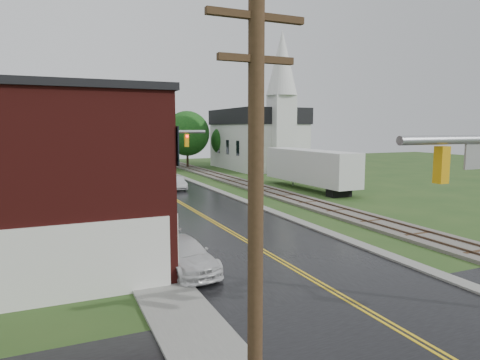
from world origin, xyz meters
TOP-DOWN VIEW (x-y plane):
  - main_road at (0.00, 30.00)m, footprint 10.00×90.00m
  - cross_road at (0.00, 2.00)m, footprint 60.00×9.00m
  - curb_right at (5.40, 35.00)m, footprint 0.80×70.00m
  - sidewalk_left at (-6.20, 25.00)m, footprint 2.40×50.00m
  - yellow_house at (-11.00, 26.00)m, footprint 8.00×7.00m
  - darkred_building at (-10.00, 35.00)m, footprint 7.00×6.00m
  - church at (20.00, 53.74)m, footprint 10.40×18.40m
  - railroad at (10.00, 35.00)m, footprint 3.20×80.00m
  - traffic_signal_far at (-3.47, 27.00)m, footprint 7.34×0.43m
  - utility_pole_a at (-6.80, 0.00)m, footprint 1.80×0.28m
  - utility_pole_b at (-6.80, 22.00)m, footprint 1.80×0.28m
  - utility_pole_c at (-6.80, 44.00)m, footprint 1.80×0.28m
  - tree_left_c at (-13.85, 39.90)m, footprint 6.00×6.00m
  - tree_left_e at (-8.85, 45.90)m, footprint 6.40×6.40m
  - suv_dark at (1.83, 40.49)m, footprint 2.50×4.76m
  - sedan_silver at (1.83, 37.11)m, footprint 1.51×4.18m
  - pickup_white at (-4.80, 11.76)m, footprint 2.67×5.29m
  - semi_trailer at (14.75, 31.30)m, footprint 3.22×13.60m

SIDE VIEW (x-z plane):
  - main_road at x=0.00m, z-range -0.01..0.01m
  - cross_road at x=0.00m, z-range -0.01..0.01m
  - curb_right at x=5.40m, z-range -0.06..0.06m
  - sidewalk_left at x=-6.20m, z-range -0.06..0.06m
  - railroad at x=10.00m, z-range -0.04..0.26m
  - suv_dark at x=1.83m, z-range 0.00..1.28m
  - sedan_silver at x=1.83m, z-range 0.00..1.37m
  - pickup_white at x=-4.80m, z-range 0.00..1.47m
  - darkred_building at x=-10.00m, z-range 0.00..4.40m
  - semi_trailer at x=14.75m, z-range 0.37..4.55m
  - yellow_house at x=-11.00m, z-range 0.00..6.40m
  - tree_left_c at x=-13.85m, z-range 0.69..8.34m
  - utility_pole_a at x=-6.80m, z-range 0.22..9.22m
  - utility_pole_b at x=-6.80m, z-range 0.22..9.22m
  - utility_pole_c at x=-6.80m, z-range 0.22..9.22m
  - tree_left_e at x=-8.85m, z-range 0.73..8.89m
  - traffic_signal_far at x=-3.47m, z-range 1.37..8.57m
  - church at x=20.00m, z-range -4.17..15.83m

